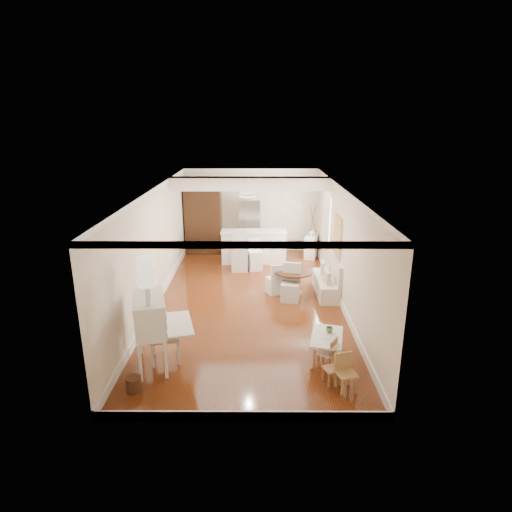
{
  "coord_description": "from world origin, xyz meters",
  "views": [
    {
      "loc": [
        0.21,
        -9.84,
        4.29
      ],
      "look_at": [
        0.18,
        0.3,
        1.09
      ],
      "focal_mm": 30.0,
      "sensor_mm": 36.0,
      "label": 1
    }
  ],
  "objects_px": {
    "slip_chair_near": "(291,283)",
    "dining_table": "(293,283)",
    "pantry_cabinet": "(203,219)",
    "breakfast_counter": "(254,247)",
    "fridge": "(260,227)",
    "sideboard": "(312,246)",
    "slip_chair_far": "(275,278)",
    "kids_chair_a": "(332,368)",
    "kids_chair_c": "(346,373)",
    "secretary_bureau": "(151,332)",
    "kids_chair_b": "(327,352)",
    "bar_stool_right": "(255,255)",
    "wicker_basket": "(134,384)",
    "kids_table": "(326,347)",
    "gustavian_armchair": "(164,335)",
    "bar_stool_left": "(239,251)"
  },
  "relations": [
    {
      "from": "kids_chair_b",
      "to": "secretary_bureau",
      "type": "bearing_deg",
      "value": -57.85
    },
    {
      "from": "secretary_bureau",
      "to": "dining_table",
      "type": "relative_size",
      "value": 1.4
    },
    {
      "from": "kids_chair_a",
      "to": "slip_chair_far",
      "type": "xyz_separation_m",
      "value": [
        -0.81,
        4.03,
        0.13
      ]
    },
    {
      "from": "pantry_cabinet",
      "to": "bar_stool_right",
      "type": "bearing_deg",
      "value": -45.96
    },
    {
      "from": "slip_chair_near",
      "to": "dining_table",
      "type": "bearing_deg",
      "value": 87.83
    },
    {
      "from": "pantry_cabinet",
      "to": "breakfast_counter",
      "type": "bearing_deg",
      "value": -32.43
    },
    {
      "from": "slip_chair_far",
      "to": "pantry_cabinet",
      "type": "bearing_deg",
      "value": -81.27
    },
    {
      "from": "bar_stool_right",
      "to": "wicker_basket",
      "type": "bearing_deg",
      "value": -121.5
    },
    {
      "from": "kids_table",
      "to": "bar_stool_right",
      "type": "distance_m",
      "value": 5.25
    },
    {
      "from": "wicker_basket",
      "to": "kids_chair_c",
      "type": "distance_m",
      "value": 3.53
    },
    {
      "from": "slip_chair_far",
      "to": "slip_chair_near",
      "type": "bearing_deg",
      "value": 103.88
    },
    {
      "from": "dining_table",
      "to": "bar_stool_right",
      "type": "height_order",
      "value": "bar_stool_right"
    },
    {
      "from": "gustavian_armchair",
      "to": "kids_chair_b",
      "type": "height_order",
      "value": "gustavian_armchair"
    },
    {
      "from": "wicker_basket",
      "to": "kids_table",
      "type": "height_order",
      "value": "kids_table"
    },
    {
      "from": "fridge",
      "to": "bar_stool_left",
      "type": "bearing_deg",
      "value": -109.03
    },
    {
      "from": "slip_chair_near",
      "to": "pantry_cabinet",
      "type": "bearing_deg",
      "value": 134.87
    },
    {
      "from": "kids_table",
      "to": "kids_chair_a",
      "type": "height_order",
      "value": "kids_chair_a"
    },
    {
      "from": "bar_stool_left",
      "to": "secretary_bureau",
      "type": "bearing_deg",
      "value": -107.81
    },
    {
      "from": "kids_chair_b",
      "to": "breakfast_counter",
      "type": "bearing_deg",
      "value": -134.47
    },
    {
      "from": "kids_chair_a",
      "to": "fridge",
      "type": "distance_m",
      "value": 7.76
    },
    {
      "from": "slip_chair_near",
      "to": "bar_stool_right",
      "type": "distance_m",
      "value": 2.49
    },
    {
      "from": "pantry_cabinet",
      "to": "sideboard",
      "type": "relative_size",
      "value": 2.92
    },
    {
      "from": "fridge",
      "to": "kids_chair_c",
      "type": "bearing_deg",
      "value": -79.99
    },
    {
      "from": "kids_chair_a",
      "to": "kids_chair_c",
      "type": "xyz_separation_m",
      "value": [
        0.2,
        -0.2,
        0.04
      ]
    },
    {
      "from": "slip_chair_near",
      "to": "fridge",
      "type": "xyz_separation_m",
      "value": [
        -0.74,
        4.09,
        0.43
      ]
    },
    {
      "from": "fridge",
      "to": "sideboard",
      "type": "relative_size",
      "value": 2.28
    },
    {
      "from": "wicker_basket",
      "to": "slip_chair_near",
      "type": "bearing_deg",
      "value": 52.73
    },
    {
      "from": "wicker_basket",
      "to": "sideboard",
      "type": "bearing_deg",
      "value": 62.51
    },
    {
      "from": "secretary_bureau",
      "to": "kids_chair_a",
      "type": "xyz_separation_m",
      "value": [
        3.19,
        -0.55,
        -0.4
      ]
    },
    {
      "from": "secretary_bureau",
      "to": "bar_stool_right",
      "type": "xyz_separation_m",
      "value": [
        1.84,
        5.32,
        -0.21
      ]
    },
    {
      "from": "slip_chair_near",
      "to": "breakfast_counter",
      "type": "xyz_separation_m",
      "value": [
        -0.94,
        3.04,
        0.05
      ]
    },
    {
      "from": "kids_chair_a",
      "to": "slip_chair_near",
      "type": "bearing_deg",
      "value": 168.15
    },
    {
      "from": "wicker_basket",
      "to": "slip_chair_near",
      "type": "distance_m",
      "value": 4.77
    },
    {
      "from": "gustavian_armchair",
      "to": "kids_chair_b",
      "type": "relative_size",
      "value": 1.74
    },
    {
      "from": "slip_chair_near",
      "to": "sideboard",
      "type": "bearing_deg",
      "value": 87.28
    },
    {
      "from": "wicker_basket",
      "to": "kids_table",
      "type": "bearing_deg",
      "value": 17.23
    },
    {
      "from": "kids_chair_b",
      "to": "slip_chair_far",
      "type": "distance_m",
      "value": 3.61
    },
    {
      "from": "dining_table",
      "to": "slip_chair_near",
      "type": "relative_size",
      "value": 1.05
    },
    {
      "from": "dining_table",
      "to": "fridge",
      "type": "xyz_separation_m",
      "value": [
        -0.83,
        3.74,
        0.57
      ]
    },
    {
      "from": "breakfast_counter",
      "to": "slip_chair_near",
      "type": "bearing_deg",
      "value": -72.84
    },
    {
      "from": "slip_chair_near",
      "to": "bar_stool_left",
      "type": "distance_m",
      "value": 2.66
    },
    {
      "from": "secretary_bureau",
      "to": "kids_chair_b",
      "type": "xyz_separation_m",
      "value": [
        3.18,
        -0.03,
        -0.39
      ]
    },
    {
      "from": "gustavian_armchair",
      "to": "dining_table",
      "type": "xyz_separation_m",
      "value": [
        2.64,
        3.15,
        -0.18
      ]
    },
    {
      "from": "secretary_bureau",
      "to": "bar_stool_right",
      "type": "distance_m",
      "value": 5.63
    },
    {
      "from": "wicker_basket",
      "to": "bar_stool_right",
      "type": "xyz_separation_m",
      "value": [
        1.99,
        6.11,
        0.34
      ]
    },
    {
      "from": "wicker_basket",
      "to": "kids_chair_a",
      "type": "xyz_separation_m",
      "value": [
        3.33,
        0.24,
        0.16
      ]
    },
    {
      "from": "breakfast_counter",
      "to": "kids_chair_b",
      "type": "bearing_deg",
      "value": -77.21
    },
    {
      "from": "slip_chair_far",
      "to": "breakfast_counter",
      "type": "xyz_separation_m",
      "value": [
        -0.57,
        2.56,
        0.1
      ]
    },
    {
      "from": "gustavian_armchair",
      "to": "wicker_basket",
      "type": "height_order",
      "value": "gustavian_armchair"
    },
    {
      "from": "pantry_cabinet",
      "to": "sideboard",
      "type": "distance_m",
      "value": 3.72
    }
  ]
}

